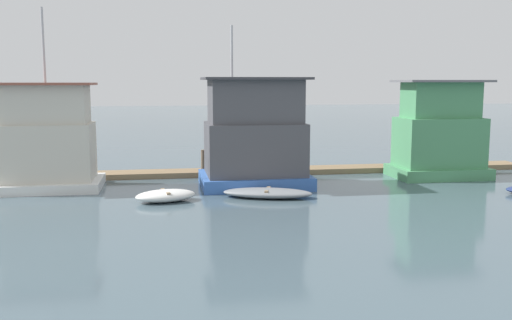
{
  "coord_description": "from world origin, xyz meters",
  "views": [
    {
      "loc": [
        -4.59,
        -28.75,
        5.26
      ],
      "look_at": [
        0.0,
        -1.0,
        1.4
      ],
      "focal_mm": 40.0,
      "sensor_mm": 36.0,
      "label": 1
    }
  ],
  "objects_px": {
    "houseboat_blue": "(255,136)",
    "mooring_post_far_left": "(204,164)",
    "dinghy_white": "(166,196)",
    "houseboat_white": "(45,141)",
    "dinghy_grey": "(268,193)",
    "houseboat_green": "(439,135)"
  },
  "relations": [
    {
      "from": "houseboat_white",
      "to": "houseboat_green",
      "type": "xyz_separation_m",
      "value": [
        20.75,
        0.16,
        -0.04
      ]
    },
    {
      "from": "houseboat_white",
      "to": "dinghy_white",
      "type": "bearing_deg",
      "value": -34.65
    },
    {
      "from": "dinghy_grey",
      "to": "houseboat_white",
      "type": "bearing_deg",
      "value": 159.48
    },
    {
      "from": "houseboat_blue",
      "to": "dinghy_grey",
      "type": "xyz_separation_m",
      "value": [
        0.1,
        -3.07,
        -2.33
      ]
    },
    {
      "from": "houseboat_green",
      "to": "houseboat_blue",
      "type": "bearing_deg",
      "value": -174.72
    },
    {
      "from": "houseboat_green",
      "to": "mooring_post_far_left",
      "type": "height_order",
      "value": "houseboat_green"
    },
    {
      "from": "houseboat_green",
      "to": "dinghy_grey",
      "type": "height_order",
      "value": "houseboat_green"
    },
    {
      "from": "dinghy_grey",
      "to": "dinghy_white",
      "type": "bearing_deg",
      "value": -178.81
    },
    {
      "from": "houseboat_blue",
      "to": "houseboat_green",
      "type": "bearing_deg",
      "value": 5.28
    },
    {
      "from": "houseboat_green",
      "to": "dinghy_white",
      "type": "relative_size",
      "value": 1.82
    },
    {
      "from": "dinghy_white",
      "to": "mooring_post_far_left",
      "type": "height_order",
      "value": "mooring_post_far_left"
    },
    {
      "from": "dinghy_white",
      "to": "dinghy_grey",
      "type": "height_order",
      "value": "dinghy_white"
    },
    {
      "from": "dinghy_grey",
      "to": "mooring_post_far_left",
      "type": "height_order",
      "value": "mooring_post_far_left"
    },
    {
      "from": "houseboat_blue",
      "to": "dinghy_white",
      "type": "xyz_separation_m",
      "value": [
        -4.51,
        -3.17,
        -2.29
      ]
    },
    {
      "from": "houseboat_blue",
      "to": "dinghy_grey",
      "type": "bearing_deg",
      "value": -88.08
    },
    {
      "from": "dinghy_white",
      "to": "houseboat_green",
      "type": "bearing_deg",
      "value": 15.42
    },
    {
      "from": "dinghy_white",
      "to": "mooring_post_far_left",
      "type": "xyz_separation_m",
      "value": [
        2.11,
        5.77,
        0.53
      ]
    },
    {
      "from": "houseboat_blue",
      "to": "mooring_post_far_left",
      "type": "bearing_deg",
      "value": 132.7
    },
    {
      "from": "houseboat_blue",
      "to": "dinghy_white",
      "type": "bearing_deg",
      "value": -144.93
    },
    {
      "from": "houseboat_white",
      "to": "dinghy_white",
      "type": "relative_size",
      "value": 2.99
    },
    {
      "from": "houseboat_white",
      "to": "dinghy_grey",
      "type": "xyz_separation_m",
      "value": [
        10.37,
        -3.88,
        -2.19
      ]
    },
    {
      "from": "dinghy_white",
      "to": "dinghy_grey",
      "type": "xyz_separation_m",
      "value": [
        4.61,
        0.1,
        -0.05
      ]
    }
  ]
}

